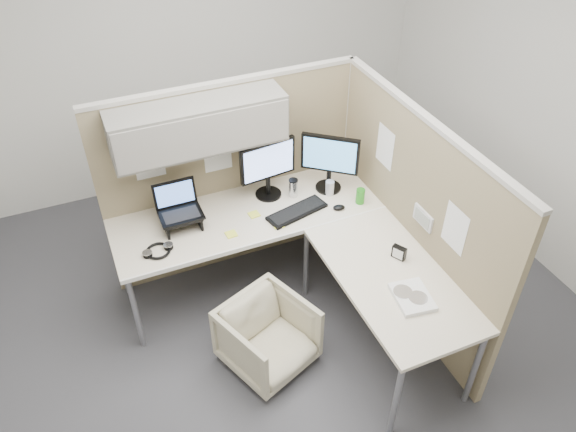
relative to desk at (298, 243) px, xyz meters
name	(u,v)px	position (x,y,z in m)	size (l,w,h in m)	color
ground	(289,325)	(-0.12, -0.13, -0.69)	(4.50, 4.50, 0.00)	#39393E
partition_back	(217,155)	(-0.34, 0.70, 0.41)	(2.00, 0.36, 1.63)	#8E7E5D
partition_right	(409,217)	(0.78, -0.19, 0.13)	(0.07, 2.03, 1.63)	#8E7E5D
desk	(298,243)	(0.00, 0.00, 0.00)	(2.00, 1.98, 0.73)	beige
office_chair	(268,334)	(-0.38, -0.36, -0.40)	(0.55, 0.51, 0.56)	beige
monitor_left	(268,165)	(0.00, 0.56, 0.32)	(0.44, 0.20, 0.47)	black
monitor_right	(330,159)	(0.46, 0.46, 0.32)	(0.37, 0.30, 0.47)	black
laptop_station	(180,212)	(-0.71, 0.47, 0.16)	(0.30, 0.26, 0.32)	black
keyboard	(297,212)	(0.11, 0.27, 0.05)	(0.47, 0.16, 0.02)	black
mouse	(339,207)	(0.41, 0.19, 0.06)	(0.09, 0.06, 0.03)	black
travel_mug	(293,188)	(0.17, 0.47, 0.12)	(0.07, 0.07, 0.15)	silver
soda_can_green	(360,196)	(0.60, 0.20, 0.10)	(0.07, 0.07, 0.12)	#268C1E
soda_can_silver	(330,188)	(0.43, 0.38, 0.10)	(0.07, 0.07, 0.12)	silver
sticky_note_d	(254,214)	(-0.19, 0.37, 0.05)	(0.08, 0.08, 0.01)	#E8EE3E
sticky_note_b	(278,225)	(-0.07, 0.19, 0.05)	(0.08, 0.08, 0.01)	#E8EE3E
sticky_note_a	(231,234)	(-0.42, 0.23, 0.05)	(0.08, 0.08, 0.01)	#E8EE3E
headphones	(158,251)	(-0.93, 0.25, 0.06)	(0.21, 0.20, 0.03)	black
paper_stack	(412,297)	(0.42, -0.80, 0.06)	(0.25, 0.30, 0.03)	white
desk_clock	(399,253)	(0.54, -0.44, 0.09)	(0.08, 0.10, 0.10)	black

